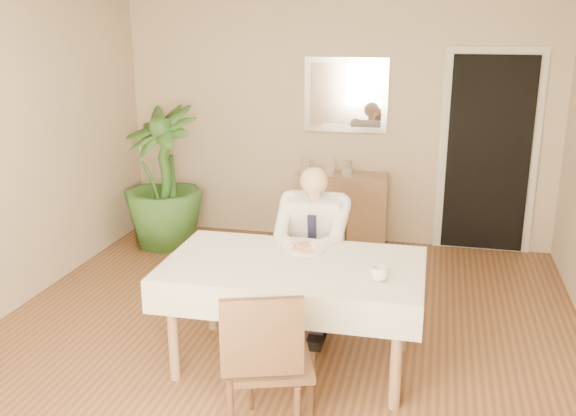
% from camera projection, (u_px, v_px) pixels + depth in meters
% --- Properties ---
extents(room, '(5.00, 5.02, 2.60)m').
position_uv_depth(room, '(276.00, 173.00, 4.34)').
color(room, brown).
rests_on(room, ground).
extents(window, '(1.34, 0.04, 1.44)m').
position_uv_depth(window, '(79.00, 305.00, 1.99)').
color(window, white).
rests_on(window, room).
extents(doorway, '(0.96, 0.07, 2.10)m').
position_uv_depth(doorway, '(488.00, 155.00, 6.38)').
color(doorway, white).
rests_on(doorway, ground).
extents(mirror, '(0.86, 0.04, 0.76)m').
position_uv_depth(mirror, '(346.00, 95.00, 6.55)').
color(mirror, silver).
rests_on(mirror, room).
extents(dining_table, '(1.73, 1.03, 0.75)m').
position_uv_depth(dining_table, '(293.00, 274.00, 4.27)').
color(dining_table, '#99764F').
rests_on(dining_table, ground).
extents(chair_far, '(0.47, 0.48, 0.90)m').
position_uv_depth(chair_far, '(318.00, 252.00, 5.14)').
color(chair_far, '#3F2916').
rests_on(chair_far, ground).
extents(chair_near, '(0.56, 0.57, 0.93)m').
position_uv_depth(chair_near, '(268.00, 358.00, 3.49)').
color(chair_near, '#3F2916').
rests_on(chair_near, ground).
extents(seated_man, '(0.48, 0.72, 1.24)m').
position_uv_depth(seated_man, '(311.00, 242.00, 4.81)').
color(seated_man, white).
rests_on(seated_man, ground).
extents(plate, '(0.26, 0.26, 0.02)m').
position_uv_depth(plate, '(306.00, 249.00, 4.46)').
color(plate, white).
rests_on(plate, dining_table).
extents(food, '(0.14, 0.14, 0.06)m').
position_uv_depth(food, '(306.00, 246.00, 4.45)').
color(food, '#985D36').
rests_on(food, dining_table).
extents(knife, '(0.01, 0.13, 0.01)m').
position_uv_depth(knife, '(310.00, 250.00, 4.39)').
color(knife, silver).
rests_on(knife, dining_table).
extents(fork, '(0.01, 0.13, 0.01)m').
position_uv_depth(fork, '(298.00, 249.00, 4.41)').
color(fork, silver).
rests_on(fork, dining_table).
extents(coffee_mug, '(0.12, 0.12, 0.09)m').
position_uv_depth(coffee_mug, '(379.00, 274.00, 3.94)').
color(coffee_mug, white).
rests_on(coffee_mug, dining_table).
extents(sideboard, '(0.97, 0.39, 0.76)m').
position_uv_depth(sideboard, '(341.00, 209.00, 6.74)').
color(sideboard, '#99764F').
rests_on(sideboard, ground).
extents(photo_frame_left, '(0.10, 0.02, 0.14)m').
position_uv_depth(photo_frame_left, '(305.00, 164.00, 6.76)').
color(photo_frame_left, silver).
rests_on(photo_frame_left, sideboard).
extents(photo_frame_center, '(0.10, 0.02, 0.14)m').
position_uv_depth(photo_frame_center, '(329.00, 166.00, 6.68)').
color(photo_frame_center, silver).
rests_on(photo_frame_center, sideboard).
extents(photo_frame_right, '(0.10, 0.02, 0.14)m').
position_uv_depth(photo_frame_right, '(347.00, 167.00, 6.63)').
color(photo_frame_right, silver).
rests_on(photo_frame_right, sideboard).
extents(potted_palm, '(1.09, 1.09, 1.46)m').
position_uv_depth(potted_palm, '(163.00, 177.00, 6.60)').
color(potted_palm, '#305C21').
rests_on(potted_palm, ground).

